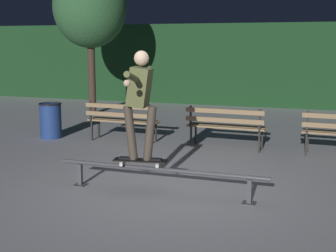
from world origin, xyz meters
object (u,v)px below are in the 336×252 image
(trash_can, at_px, (51,120))
(park_bench_leftmost, at_px, (122,118))
(skateboard, at_px, (140,161))
(park_bench_left_center, at_px, (226,123))
(tree_far_left, at_px, (90,8))
(skateboarder, at_px, (140,96))
(grind_rail, at_px, (160,173))

(trash_can, bearing_deg, park_bench_leftmost, 3.51)
(skateboard, bearing_deg, park_bench_left_center, 79.57)
(park_bench_leftmost, relative_size, tree_far_left, 0.37)
(skateboard, distance_m, park_bench_left_center, 3.19)
(park_bench_left_center, xyz_separation_m, trash_can, (-4.01, -0.11, -0.12))
(trash_can, bearing_deg, skateboarder, -41.40)
(tree_far_left, bearing_deg, skateboarder, -57.19)
(park_bench_leftmost, relative_size, park_bench_left_center, 1.00)
(grind_rail, relative_size, tree_far_left, 0.72)
(tree_far_left, bearing_deg, park_bench_left_center, -35.81)
(skateboard, bearing_deg, skateboarder, 8.35)
(skateboarder, height_order, tree_far_left, tree_far_left)
(skateboard, xyz_separation_m, trash_can, (-3.43, 3.03, -0.06))
(skateboard, distance_m, tree_far_left, 8.34)
(skateboard, distance_m, trash_can, 4.58)
(tree_far_left, relative_size, trash_can, 5.45)
(skateboarder, distance_m, park_bench_left_center, 3.30)
(park_bench_leftmost, height_order, tree_far_left, tree_far_left)
(tree_far_left, distance_m, trash_can, 4.61)
(park_bench_left_center, bearing_deg, skateboarder, -100.38)
(tree_far_left, bearing_deg, skateboard, -57.21)
(park_bench_leftmost, height_order, trash_can, park_bench_leftmost)
(park_bench_left_center, distance_m, tree_far_left, 6.53)
(park_bench_left_center, relative_size, trash_can, 2.02)
(grind_rail, bearing_deg, skateboard, -180.00)
(park_bench_left_center, bearing_deg, park_bench_leftmost, 180.00)
(park_bench_left_center, xyz_separation_m, tree_far_left, (-4.85, 3.50, 2.61))
(tree_far_left, bearing_deg, grind_rail, -55.45)
(grind_rail, xyz_separation_m, tree_far_left, (-4.57, 6.64, 2.84))
(skateboard, height_order, park_bench_left_center, park_bench_left_center)
(skateboarder, distance_m, park_bench_leftmost, 3.68)
(skateboarder, bearing_deg, trash_can, 138.60)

